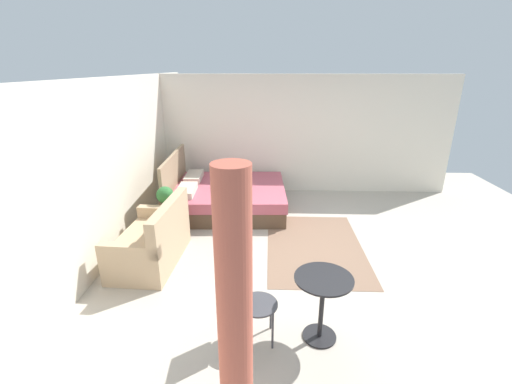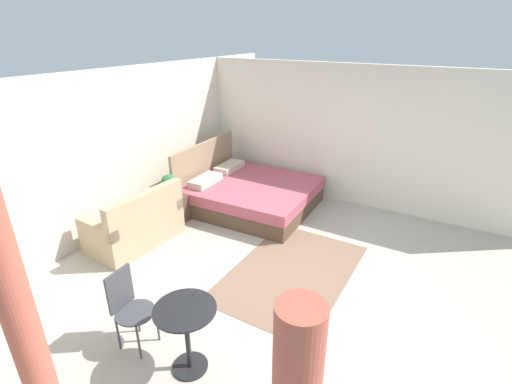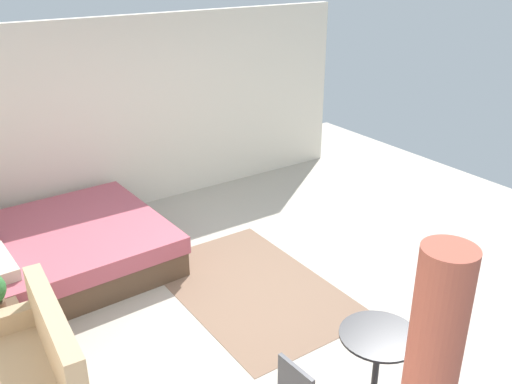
# 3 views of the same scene
# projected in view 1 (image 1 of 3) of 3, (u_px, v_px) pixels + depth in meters

# --- Properties ---
(ground_plane) EXTENTS (8.91, 9.37, 0.02)m
(ground_plane) POSITION_uv_depth(u_px,v_px,m) (319.00, 255.00, 5.26)
(ground_plane) COLOR #B2A899
(wall_back) EXTENTS (8.91, 0.12, 2.57)m
(wall_back) POSITION_uv_depth(u_px,v_px,m) (103.00, 172.00, 4.93)
(wall_back) COLOR silver
(wall_back) RESTS_ON ground
(wall_right) EXTENTS (0.12, 6.37, 2.57)m
(wall_right) POSITION_uv_depth(u_px,v_px,m) (305.00, 135.00, 7.58)
(wall_right) COLOR silver
(wall_right) RESTS_ON ground
(area_rug) EXTENTS (2.30, 1.50, 0.01)m
(area_rug) POSITION_uv_depth(u_px,v_px,m) (315.00, 246.00, 5.48)
(area_rug) COLOR #7F604C
(area_rug) RESTS_ON ground
(bed) EXTENTS (2.04, 2.27, 1.12)m
(bed) POSITION_uv_depth(u_px,v_px,m) (226.00, 196.00, 6.86)
(bed) COLOR brown
(bed) RESTS_ON ground
(couch) EXTENTS (1.42, 0.88, 0.93)m
(couch) POSITION_uv_depth(u_px,v_px,m) (153.00, 242.00, 4.97)
(couch) COLOR tan
(couch) RESTS_ON ground
(nightstand) EXTENTS (0.45, 0.44, 0.48)m
(nightstand) POSITION_uv_depth(u_px,v_px,m) (169.00, 220.00, 5.85)
(nightstand) COLOR brown
(nightstand) RESTS_ON ground
(potted_plant) EXTENTS (0.28, 0.28, 0.40)m
(potted_plant) POSITION_uv_depth(u_px,v_px,m) (165.00, 197.00, 5.60)
(potted_plant) COLOR brown
(potted_plant) RESTS_ON nightstand
(balcony_table) EXTENTS (0.59, 0.59, 0.74)m
(balcony_table) POSITION_uv_depth(u_px,v_px,m) (322.00, 297.00, 3.48)
(balcony_table) COLOR black
(balcony_table) RESTS_ON ground
(cafe_chair_near_window) EXTENTS (0.43, 0.43, 0.89)m
(cafe_chair_near_window) POSITION_uv_depth(u_px,v_px,m) (250.00, 297.00, 3.46)
(cafe_chair_near_window) COLOR #3F3F44
(cafe_chair_near_window) RESTS_ON ground
(curtain_right) EXTENTS (0.25, 0.25, 2.18)m
(curtain_right) POSITION_uv_depth(u_px,v_px,m) (235.00, 315.00, 2.38)
(curtain_right) COLOR #C15B47
(curtain_right) RESTS_ON ground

